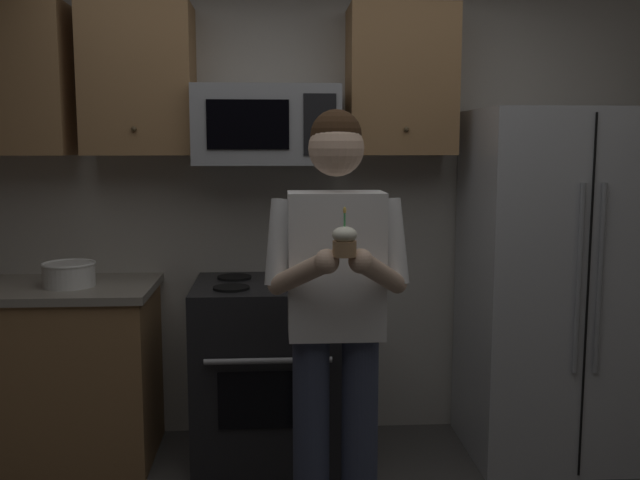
{
  "coord_description": "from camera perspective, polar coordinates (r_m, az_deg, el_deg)",
  "views": [
    {
      "loc": [
        -0.12,
        -2.25,
        1.63
      ],
      "look_at": [
        0.06,
        0.55,
        1.25
      ],
      "focal_mm": 40.16,
      "sensor_mm": 36.0,
      "label": 1
    }
  ],
  "objects": [
    {
      "name": "oven_range",
      "position": [
        3.79,
        -4.08,
        -10.26
      ],
      "size": [
        0.76,
        0.7,
        0.93
      ],
      "color": "black",
      "rests_on": "ground"
    },
    {
      "name": "counter_left",
      "position": [
        4.04,
        -23.15,
        -9.74
      ],
      "size": [
        1.44,
        0.66,
        0.92
      ],
      "color": "#9E7247",
      "rests_on": "ground"
    },
    {
      "name": "person",
      "position": [
        2.86,
        1.29,
        -5.08
      ],
      "size": [
        0.6,
        0.48,
        1.76
      ],
      "color": "#383F59",
      "rests_on": "ground"
    },
    {
      "name": "microwave",
      "position": [
        3.73,
        -4.25,
        9.08
      ],
      "size": [
        0.74,
        0.41,
        0.4
      ],
      "color": "#9EA0A5"
    },
    {
      "name": "bowl_large_white",
      "position": [
        3.79,
        -19.38,
        -2.54
      ],
      "size": [
        0.26,
        0.26,
        0.12
      ],
      "color": "white",
      "rests_on": "counter_left"
    },
    {
      "name": "cabinet_row_upper",
      "position": [
        3.84,
        -13.1,
        12.3
      ],
      "size": [
        2.78,
        0.36,
        0.76
      ],
      "color": "#9E7247"
    },
    {
      "name": "refrigerator",
      "position": [
        3.92,
        18.36,
        -3.4
      ],
      "size": [
        0.9,
        0.75,
        1.8
      ],
      "color": "#B7BABF",
      "rests_on": "ground"
    },
    {
      "name": "wall_back",
      "position": [
        4.01,
        -2.01,
        2.99
      ],
      "size": [
        4.4,
        0.1,
        2.6
      ],
      "primitive_type": "cube",
      "color": "beige",
      "rests_on": "ground"
    },
    {
      "name": "cupcake",
      "position": [
        2.49,
        1.97,
        -0.08
      ],
      "size": [
        0.09,
        0.09,
        0.17
      ],
      "color": "#A87F56"
    }
  ]
}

